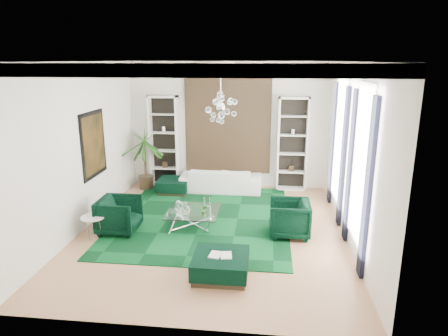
# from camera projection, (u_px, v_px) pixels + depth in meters

# --- Properties ---
(floor) EXTENTS (6.00, 7.00, 0.02)m
(floor) POSITION_uv_depth(u_px,v_px,m) (213.00, 231.00, 9.25)
(floor) COLOR tan
(floor) RESTS_ON ground
(ceiling) EXTENTS (6.00, 7.00, 0.02)m
(ceiling) POSITION_uv_depth(u_px,v_px,m) (211.00, 61.00, 8.24)
(ceiling) COLOR white
(ceiling) RESTS_ON ground
(wall_back) EXTENTS (6.00, 0.02, 3.80)m
(wall_back) POSITION_uv_depth(u_px,v_px,m) (228.00, 126.00, 12.11)
(wall_back) COLOR white
(wall_back) RESTS_ON ground
(wall_front) EXTENTS (6.00, 0.02, 3.80)m
(wall_front) POSITION_uv_depth(u_px,v_px,m) (176.00, 208.00, 5.38)
(wall_front) COLOR white
(wall_front) RESTS_ON ground
(wall_left) EXTENTS (0.02, 7.00, 3.80)m
(wall_left) POSITION_uv_depth(u_px,v_px,m) (81.00, 148.00, 9.06)
(wall_left) COLOR white
(wall_left) RESTS_ON ground
(wall_right) EXTENTS (0.02, 7.00, 3.80)m
(wall_right) POSITION_uv_depth(u_px,v_px,m) (353.00, 154.00, 8.42)
(wall_right) COLOR white
(wall_right) RESTS_ON ground
(crown_molding) EXTENTS (6.00, 7.00, 0.18)m
(crown_molding) POSITION_uv_depth(u_px,v_px,m) (211.00, 66.00, 8.27)
(crown_molding) COLOR white
(crown_molding) RESTS_ON ceiling
(ceiling_medallion) EXTENTS (0.90, 0.90, 0.05)m
(ceiling_medallion) POSITION_uv_depth(u_px,v_px,m) (213.00, 63.00, 8.54)
(ceiling_medallion) COLOR white
(ceiling_medallion) RESTS_ON ceiling
(tapestry) EXTENTS (2.50, 0.06, 2.80)m
(tapestry) POSITION_uv_depth(u_px,v_px,m) (228.00, 126.00, 12.06)
(tapestry) COLOR black
(tapestry) RESTS_ON wall_back
(shelving_left) EXTENTS (0.90, 0.38, 2.80)m
(shelving_left) POSITION_uv_depth(u_px,v_px,m) (164.00, 142.00, 12.26)
(shelving_left) COLOR white
(shelving_left) RESTS_ON floor
(shelving_right) EXTENTS (0.90, 0.38, 2.80)m
(shelving_right) POSITION_uv_depth(u_px,v_px,m) (292.00, 144.00, 11.84)
(shelving_right) COLOR white
(shelving_right) RESTS_ON floor
(painting) EXTENTS (0.04, 1.30, 1.60)m
(painting) POSITION_uv_depth(u_px,v_px,m) (94.00, 144.00, 9.65)
(painting) COLOR black
(painting) RESTS_ON wall_left
(window_near) EXTENTS (0.03, 1.10, 2.90)m
(window_near) POSITION_uv_depth(u_px,v_px,m) (361.00, 165.00, 7.56)
(window_near) COLOR white
(window_near) RESTS_ON wall_right
(curtain_near_a) EXTENTS (0.07, 0.30, 3.25)m
(curtain_near_a) POSITION_uv_depth(u_px,v_px,m) (368.00, 190.00, 6.88)
(curtain_near_a) COLOR black
(curtain_near_a) RESTS_ON floor
(curtain_near_b) EXTENTS (0.07, 0.30, 3.25)m
(curtain_near_b) POSITION_uv_depth(u_px,v_px,m) (350.00, 167.00, 8.38)
(curtain_near_b) COLOR black
(curtain_near_b) RESTS_ON floor
(window_far) EXTENTS (0.03, 1.10, 2.90)m
(window_far) POSITION_uv_depth(u_px,v_px,m) (340.00, 140.00, 9.87)
(window_far) COLOR white
(window_far) RESTS_ON wall_right
(curtain_far_a) EXTENTS (0.07, 0.30, 3.25)m
(curtain_far_a) POSITION_uv_depth(u_px,v_px,m) (343.00, 158.00, 9.19)
(curtain_far_a) COLOR black
(curtain_far_a) RESTS_ON floor
(curtain_far_b) EXTENTS (0.07, 0.30, 3.25)m
(curtain_far_b) POSITION_uv_depth(u_px,v_px,m) (333.00, 144.00, 10.68)
(curtain_far_b) COLOR black
(curtain_far_b) RESTS_ON floor
(rug) EXTENTS (4.20, 5.00, 0.02)m
(rug) POSITION_uv_depth(u_px,v_px,m) (203.00, 218.00, 9.99)
(rug) COLOR black
(rug) RESTS_ON floor
(sofa) EXTENTS (2.39, 0.94, 0.70)m
(sofa) POSITION_uv_depth(u_px,v_px,m) (221.00, 180.00, 11.97)
(sofa) COLOR white
(sofa) RESTS_ON floor
(armchair_left) EXTENTS (0.89, 0.87, 0.81)m
(armchair_left) POSITION_uv_depth(u_px,v_px,m) (119.00, 215.00, 9.10)
(armchair_left) COLOR black
(armchair_left) RESTS_ON floor
(armchair_right) EXTENTS (0.89, 0.87, 0.81)m
(armchair_right) POSITION_uv_depth(u_px,v_px,m) (289.00, 218.00, 8.92)
(armchair_right) COLOR black
(armchair_right) RESTS_ON floor
(coffee_table) EXTENTS (1.20, 1.20, 0.41)m
(coffee_table) POSITION_uv_depth(u_px,v_px,m) (193.00, 219.00, 9.40)
(coffee_table) COLOR white
(coffee_table) RESTS_ON floor
(ottoman_side) EXTENTS (0.90, 0.90, 0.40)m
(ottoman_side) POSITION_uv_depth(u_px,v_px,m) (174.00, 186.00, 11.88)
(ottoman_side) COLOR black
(ottoman_side) RESTS_ON floor
(ottoman_front) EXTENTS (1.00, 1.00, 0.40)m
(ottoman_front) POSITION_uv_depth(u_px,v_px,m) (221.00, 265.00, 7.28)
(ottoman_front) COLOR black
(ottoman_front) RESTS_ON floor
(book) EXTENTS (0.42, 0.28, 0.03)m
(book) POSITION_uv_depth(u_px,v_px,m) (221.00, 255.00, 7.23)
(book) COLOR white
(book) RESTS_ON ottoman_front
(side_table) EXTENTS (0.52, 0.52, 0.50)m
(side_table) POSITION_uv_depth(u_px,v_px,m) (94.00, 228.00, 8.79)
(side_table) COLOR white
(side_table) RESTS_ON floor
(palm) EXTENTS (1.50, 1.50, 2.40)m
(palm) POSITION_uv_depth(u_px,v_px,m) (145.00, 150.00, 11.99)
(palm) COLOR #22531A
(palm) RESTS_ON floor
(chandelier) EXTENTS (0.80, 0.80, 0.72)m
(chandelier) POSITION_uv_depth(u_px,v_px,m) (221.00, 107.00, 8.51)
(chandelier) COLOR white
(chandelier) RESTS_ON ceiling
(table_plant) EXTENTS (0.13, 0.11, 0.24)m
(table_plant) POSITION_uv_depth(u_px,v_px,m) (204.00, 210.00, 9.04)
(table_plant) COLOR #22531A
(table_plant) RESTS_ON coffee_table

